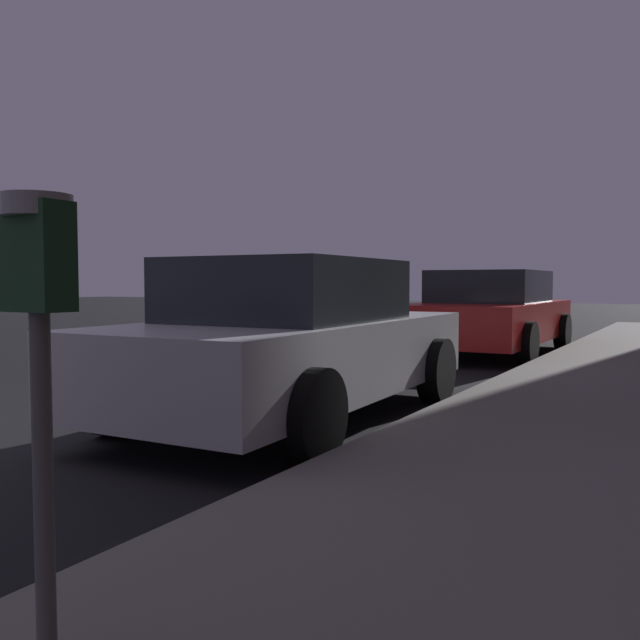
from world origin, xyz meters
name	(u,v)px	position (x,y,z in m)	size (l,w,h in m)	color
parking_meter	(39,311)	(4.47, -0.71, 1.15)	(0.19, 0.19, 1.31)	#59595B
car_silver	(294,341)	(2.85, 3.17, 0.70)	(2.13, 4.33, 1.43)	#B7B7BF
car_red	(490,313)	(2.85, 9.52, 0.71)	(2.13, 4.59, 1.43)	maroon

